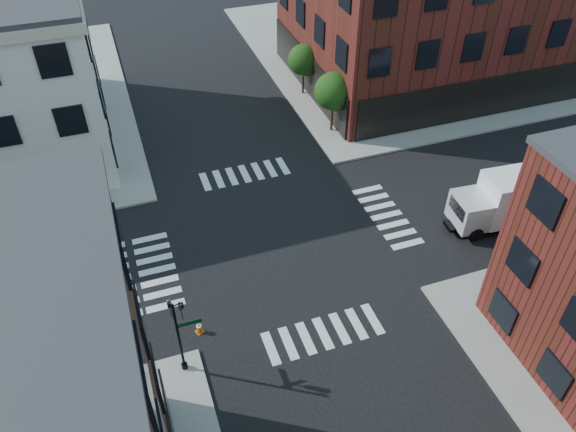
{
  "coord_description": "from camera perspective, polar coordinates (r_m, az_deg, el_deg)",
  "views": [
    {
      "loc": [
        -7.28,
        -22.6,
        22.32
      ],
      "look_at": [
        0.34,
        -0.81,
        2.5
      ],
      "focal_mm": 35.0,
      "sensor_mm": 36.0,
      "label": 1
    }
  ],
  "objects": [
    {
      "name": "tree_far",
      "position": [
        45.68,
        1.66,
        15.43
      ],
      "size": [
        2.43,
        2.43,
        4.07
      ],
      "color": "black",
      "rests_on": "ground"
    },
    {
      "name": "box_truck",
      "position": [
        35.4,
        22.15,
        1.69
      ],
      "size": [
        7.62,
        2.84,
        3.39
      ],
      "rotation": [
        0.0,
        0.0,
        -0.08
      ],
      "color": "white",
      "rests_on": "ground"
    },
    {
      "name": "ground",
      "position": [
        32.59,
        -1.03,
        -2.59
      ],
      "size": [
        120.0,
        120.0,
        0.0
      ],
      "primitive_type": "plane",
      "color": "black",
      "rests_on": "ground"
    },
    {
      "name": "signal_pole",
      "position": [
        25.15,
        -11.05,
        -11.13
      ],
      "size": [
        1.29,
        1.24,
        4.6
      ],
      "color": "black",
      "rests_on": "ground"
    },
    {
      "name": "sidewalk_ne",
      "position": [
        56.53,
        13.12,
        16.46
      ],
      "size": [
        30.0,
        30.0,
        0.15
      ],
      "primitive_type": "cube",
      "color": "gray",
      "rests_on": "ground"
    },
    {
      "name": "building_ne",
      "position": [
        50.28,
        16.6,
        20.16
      ],
      "size": [
        25.0,
        16.0,
        12.0
      ],
      "primitive_type": "cube",
      "color": "#451B11",
      "rests_on": "ground"
    },
    {
      "name": "tree_near",
      "position": [
        40.6,
        4.71,
        12.35
      ],
      "size": [
        2.69,
        2.69,
        4.49
      ],
      "color": "black",
      "rests_on": "ground"
    },
    {
      "name": "traffic_cone",
      "position": [
        28.28,
        -9.02,
        -11.14
      ],
      "size": [
        0.48,
        0.48,
        0.67
      ],
      "rotation": [
        0.0,
        0.0,
        0.4
      ],
      "color": "#DA6309",
      "rests_on": "ground"
    }
  ]
}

